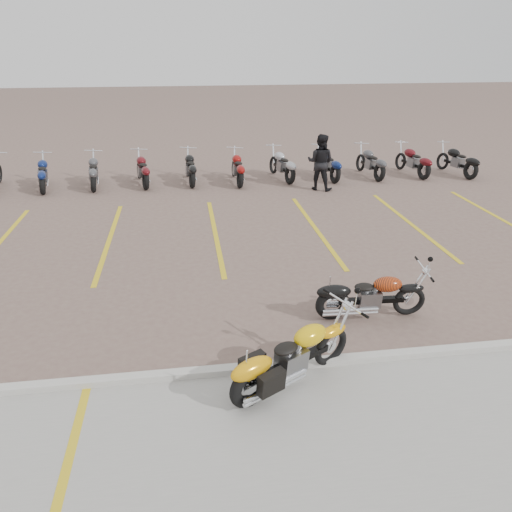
% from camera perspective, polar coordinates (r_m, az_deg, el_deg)
% --- Properties ---
extents(ground, '(100.00, 100.00, 0.00)m').
position_cam_1_polar(ground, '(9.50, -2.94, -5.99)').
color(ground, '#715C51').
rests_on(ground, ground).
extents(curb, '(60.00, 0.18, 0.12)m').
position_cam_1_polar(curb, '(7.79, -1.47, -12.79)').
color(curb, '#ADAAA3').
rests_on(curb, ground).
extents(parking_stripes, '(38.00, 5.50, 0.01)m').
position_cam_1_polar(parking_stripes, '(13.12, -4.67, 2.57)').
color(parking_stripes, gold).
rests_on(parking_stripes, ground).
extents(yellow_cruiser, '(1.99, 1.20, 0.91)m').
position_cam_1_polar(yellow_cruiser, '(7.33, 3.78, -11.70)').
color(yellow_cruiser, black).
rests_on(yellow_cruiser, ground).
extents(flame_cruiser, '(2.03, 0.32, 0.83)m').
position_cam_1_polar(flame_cruiser, '(9.23, 12.67, -4.60)').
color(flame_cruiser, black).
rests_on(flame_cruiser, ground).
extents(person_b, '(1.13, 1.06, 1.86)m').
position_cam_1_polar(person_b, '(16.99, 7.36, 10.58)').
color(person_b, black).
rests_on(person_b, ground).
extents(bg_bike_row, '(20.68, 2.06, 1.10)m').
position_cam_1_polar(bg_bike_row, '(17.87, -7.67, 9.96)').
color(bg_bike_row, black).
rests_on(bg_bike_row, ground).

